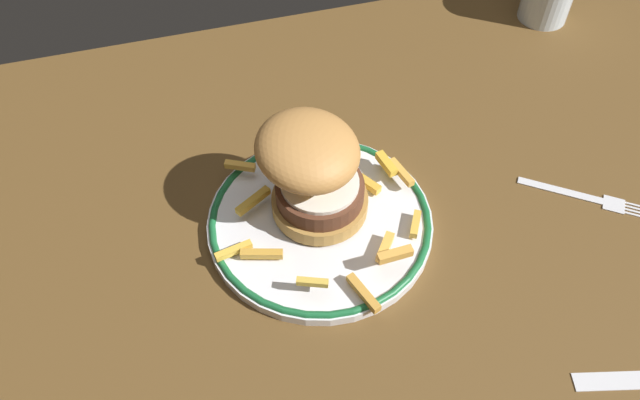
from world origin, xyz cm
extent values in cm
cube|color=brown|center=(0.00, 0.00, -2.00)|extent=(126.52, 86.81, 4.00)
cylinder|color=silver|center=(1.24, 4.08, 0.60)|extent=(25.11, 25.11, 1.20)
torus|color=#196033|center=(1.24, 4.08, 1.20)|extent=(24.71, 24.71, 0.80)
cylinder|color=#B0803C|center=(1.59, 5.41, 2.50)|extent=(10.69, 10.69, 1.80)
cylinder|color=#542F1E|center=(1.59, 5.41, 4.50)|extent=(9.68, 9.68, 2.20)
cylinder|color=white|center=(1.59, 5.41, 5.85)|extent=(8.48, 8.48, 0.50)
ellipsoid|color=yellow|center=(0.79, 4.99, 6.52)|extent=(2.60, 2.60, 1.40)
ellipsoid|color=#B57C40|center=(0.56, 6.25, 10.41)|extent=(15.85, 15.80, 6.52)
cube|color=gold|center=(-6.09, 0.78, 2.02)|extent=(4.52, 2.06, 0.84)
cube|color=gold|center=(-5.52, 7.33, 2.85)|extent=(4.36, 3.04, 0.84)
cube|color=gold|center=(6.39, 12.81, 3.56)|extent=(1.99, 3.19, 0.78)
cube|color=gold|center=(2.71, -6.62, 2.03)|extent=(2.34, 4.79, 0.86)
cube|color=gold|center=(10.42, 8.32, 3.05)|extent=(1.62, 3.57, 0.97)
cube|color=gold|center=(-8.83, 2.04, 1.98)|extent=(4.15, 1.53, 0.75)
cube|color=gold|center=(7.72, 6.84, 2.06)|extent=(2.53, 3.28, 0.93)
cube|color=gold|center=(6.16, 14.10, 2.04)|extent=(3.34, 2.81, 0.88)
cube|color=gold|center=(-2.08, -4.77, 3.36)|extent=(3.23, 1.83, 0.71)
cube|color=gold|center=(10.90, 0.25, 2.01)|extent=(2.36, 3.29, 0.82)
cube|color=gold|center=(6.66, -2.02, 2.07)|extent=(2.95, 3.41, 0.94)
cube|color=gold|center=(3.19, 11.70, 2.99)|extent=(3.23, 2.49, 0.93)
cube|color=gold|center=(6.75, -4.29, 3.95)|extent=(3.72, 1.06, 0.94)
cube|color=gold|center=(-5.88, 12.89, 2.78)|extent=(3.56, 2.29, 0.78)
cube|color=gold|center=(11.73, 6.81, 2.82)|extent=(1.79, 4.23, 0.81)
cylinder|color=silver|center=(44.33, 32.55, 2.36)|extent=(6.64, 6.64, 4.73)
cube|color=silver|center=(29.83, 1.06, 0.18)|extent=(8.70, 6.65, 0.36)
cube|color=silver|center=(34.70, -2.45, 0.18)|extent=(3.23, 3.19, 0.32)
cube|color=silver|center=(36.93, -3.12, 0.18)|extent=(2.10, 1.61, 0.28)
cube|color=silver|center=(36.63, -3.53, 0.18)|extent=(2.10, 1.61, 0.28)
cube|color=silver|center=(36.34, -3.93, 0.18)|extent=(2.10, 1.61, 0.28)
cube|color=silver|center=(36.05, -4.34, 0.18)|extent=(2.10, 1.61, 0.28)
cube|color=silver|center=(24.51, -21.47, 0.20)|extent=(11.11, 4.40, 0.24)
camera|label=1|loc=(-10.11, -35.66, 56.56)|focal=34.90mm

